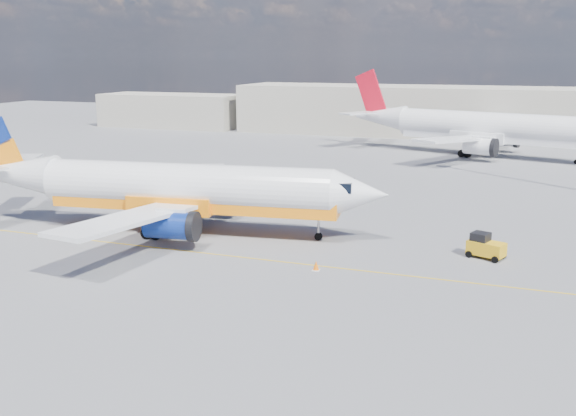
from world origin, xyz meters
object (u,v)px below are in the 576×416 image
(second_jet, at_px, (481,128))
(main_jet, at_px, (175,188))
(gse_tug, at_px, (485,246))
(traffic_cone, at_px, (316,266))

(second_jet, bearing_deg, main_jet, -97.07)
(main_jet, relative_size, gse_tug, 12.66)
(gse_tug, xyz_separation_m, traffic_cone, (-9.74, -6.18, -0.48))
(main_jet, bearing_deg, second_jet, 60.40)
(gse_tug, relative_size, traffic_cone, 4.26)
(main_jet, bearing_deg, gse_tug, -4.41)
(gse_tug, height_order, traffic_cone, gse_tug)
(second_jet, bearing_deg, gse_tug, -70.83)
(main_jet, xyz_separation_m, traffic_cone, (12.67, -5.10, -3.04))
(traffic_cone, bearing_deg, main_jet, 158.06)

